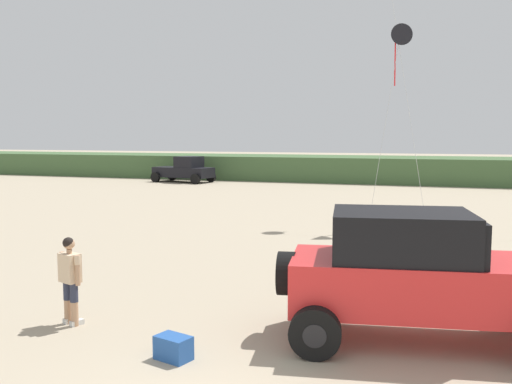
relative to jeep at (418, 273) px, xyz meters
name	(u,v)px	position (x,y,z in m)	size (l,w,h in m)	color
dune_ridge	(431,170)	(-0.66, 34.67, -0.25)	(90.00, 6.95, 1.90)	#426038
jeep	(418,273)	(0.00, 0.00, 0.00)	(5.00, 3.05, 2.26)	red
person_watching	(70,276)	(-6.18, -1.18, -0.26)	(0.59, 0.41, 1.67)	tan
cooler_box	(173,348)	(-3.60, -2.05, -1.01)	(0.56, 0.36, 0.38)	#23519E
distant_pickup	(185,170)	(-18.47, 28.94, -0.26)	(4.86, 3.10, 1.98)	black
kite_white_parafoil	(400,37)	(-1.40, 12.47, 6.06)	(1.30, 3.60, 7.79)	black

